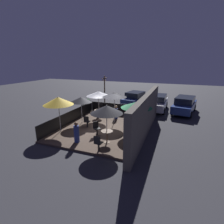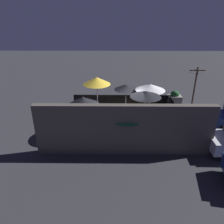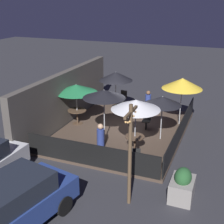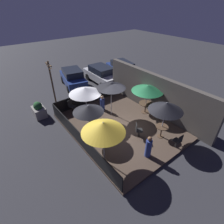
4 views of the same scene
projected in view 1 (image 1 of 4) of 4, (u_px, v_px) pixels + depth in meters
name	position (u px, v px, depth m)	size (l,w,h in m)	color
ground_plane	(103.00, 128.00, 13.36)	(60.00, 60.00, 0.00)	#2D2D33
patio_deck	(103.00, 128.00, 13.34)	(7.67, 5.93, 0.12)	#47382D
building_wall	(146.00, 115.00, 11.86)	(9.27, 0.36, 2.84)	#4C4742
fence_front	(70.00, 117.00, 14.19)	(7.47, 0.05, 0.95)	black
fence_side_left	(119.00, 109.00, 16.59)	(0.05, 5.73, 0.95)	black
patio_umbrella_0	(137.00, 105.00, 12.01)	(2.18, 2.18, 2.14)	#B2B2B7
patio_umbrella_1	(99.00, 94.00, 14.90)	(2.07, 2.07, 2.35)	#B2B2B7
patio_umbrella_2	(107.00, 109.00, 10.18)	(1.91, 1.91, 2.37)	#B2B2B7
patio_umbrella_3	(115.00, 95.00, 13.82)	(1.94, 1.94, 2.45)	#B2B2B7
patio_umbrella_4	(81.00, 100.00, 13.77)	(1.75, 1.75, 2.11)	#B2B2B7
patio_umbrella_5	(58.00, 101.00, 11.91)	(2.05, 2.05, 2.49)	#B2B2B7
dining_table_0	(136.00, 123.00, 12.39)	(0.98, 0.98, 0.76)	#4C3828
dining_table_1	(99.00, 112.00, 15.35)	(0.83, 0.83, 0.71)	#4C3828
dining_table_2	(107.00, 134.00, 10.61)	(0.72, 0.72, 0.76)	#4C3828
patio_chair_0	(87.00, 121.00, 13.05)	(0.43, 0.43, 0.92)	black
patio_chair_1	(101.00, 108.00, 16.80)	(0.50, 0.50, 0.94)	black
patio_chair_2	(97.00, 128.00, 11.77)	(0.56, 0.56, 0.93)	black
patio_chair_3	(98.00, 143.00, 9.60)	(0.41, 0.41, 0.94)	black
patron_0	(116.00, 113.00, 15.11)	(0.44, 0.44, 1.17)	navy
patron_1	(77.00, 133.00, 10.69)	(0.43, 0.43, 1.30)	navy
planter_box	(88.00, 105.00, 18.47)	(1.09, 0.77, 1.16)	gray
light_post	(105.00, 91.00, 18.33)	(1.10, 0.12, 3.48)	brown
parked_car_0	(135.00, 99.00, 19.78)	(4.13, 2.45, 1.62)	navy
parked_car_1	(157.00, 102.00, 18.04)	(4.39, 1.86, 1.62)	silver
parked_car_2	(185.00, 105.00, 17.06)	(4.65, 2.46, 1.62)	navy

